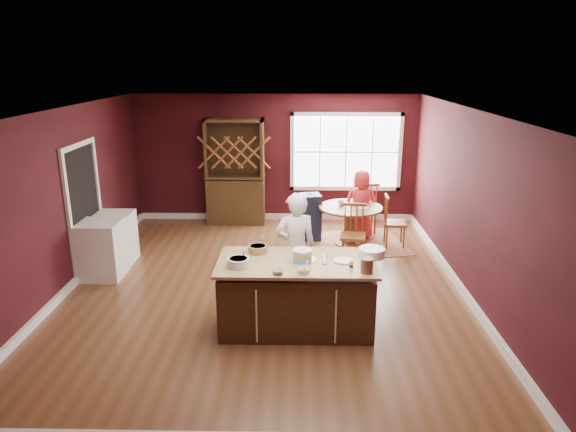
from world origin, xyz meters
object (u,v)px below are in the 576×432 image
object	(u,v)px
dryer	(116,238)
chair_east	(395,221)
toddler	(310,198)
washer	(102,250)
chair_south	(353,234)
hutch	(235,172)
baker	(295,248)
layer_cake	(302,255)
seated_woman	(361,204)
chair_north	(366,207)
kitchen_island	(296,295)
dining_table	(350,218)
high_chair	(310,216)

from	to	relation	value
dryer	chair_east	bearing A→B (deg)	10.50
toddler	washer	xyz separation A→B (m)	(-3.36, -1.95, -0.35)
chair_south	hutch	distance (m)	3.21
baker	hutch	size ratio (longest dim) A/B	0.73
washer	toddler	bearing A→B (deg)	30.05
hutch	layer_cake	bearing A→B (deg)	-72.75
baker	dryer	bearing A→B (deg)	-35.45
seated_woman	washer	bearing A→B (deg)	21.56
layer_cake	chair_south	size ratio (longest dim) A/B	0.35
chair_north	hutch	xyz separation A→B (m)	(-2.68, 0.59, 0.58)
kitchen_island	dryer	size ratio (longest dim) A/B	2.28
layer_cake	seated_woman	xyz separation A→B (m)	(1.16, 3.53, -0.31)
seated_woman	hutch	world-z (taller)	hutch
dining_table	washer	size ratio (longest dim) A/B	1.28
baker	chair_south	xyz separation A→B (m)	(0.98, 1.55, -0.30)
layer_cake	kitchen_island	bearing A→B (deg)	-154.34
toddler	hutch	bearing A→B (deg)	147.40
chair_north	kitchen_island	bearing A→B (deg)	66.66
baker	washer	xyz separation A→B (m)	(-3.10, 0.80, -0.35)
washer	dryer	size ratio (longest dim) A/B	1.05
seated_woman	kitchen_island	bearing A→B (deg)	67.57
high_chair	washer	size ratio (longest dim) A/B	1.02
chair_south	dryer	world-z (taller)	chair_south
baker	chair_east	world-z (taller)	baker
kitchen_island	layer_cake	world-z (taller)	layer_cake
chair_south	hutch	bearing A→B (deg)	144.19
dryer	seated_woman	bearing A→B (deg)	17.59
kitchen_island	hutch	xyz separation A→B (m)	(-1.31, 4.49, 0.67)
baker	dryer	distance (m)	3.44
baker	layer_cake	world-z (taller)	baker
kitchen_island	dining_table	bearing A→B (deg)	72.44
baker	washer	world-z (taller)	baker
chair_south	seated_woman	xyz separation A→B (m)	(0.27, 1.27, 0.17)
chair_north	high_chair	world-z (taller)	chair_north
dining_table	hutch	bearing A→B (deg)	149.75
chair_north	hutch	bearing A→B (deg)	-16.26
high_chair	toddler	xyz separation A→B (m)	(-0.00, 0.07, 0.34)
toddler	dryer	world-z (taller)	toddler
layer_cake	toddler	distance (m)	3.47
kitchen_island	chair_north	world-z (taller)	chair_north
chair_east	washer	distance (m)	5.19
kitchen_island	high_chair	distance (m)	3.44
dining_table	chair_north	size ratio (longest dim) A/B	1.11
dryer	hutch	bearing A→B (deg)	51.78
chair_south	washer	distance (m)	4.15
chair_east	washer	size ratio (longest dim) A/B	1.07
hutch	dryer	world-z (taller)	hutch
high_chair	washer	xyz separation A→B (m)	(-3.37, -1.88, -0.01)
kitchen_island	baker	world-z (taller)	baker
chair_north	hutch	distance (m)	2.81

